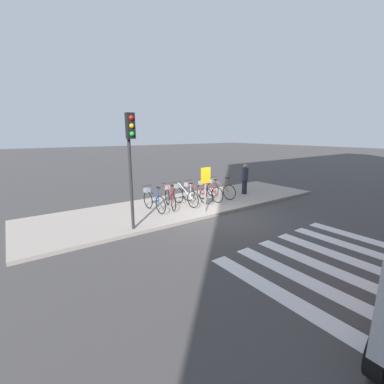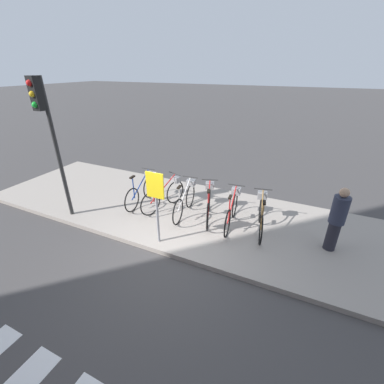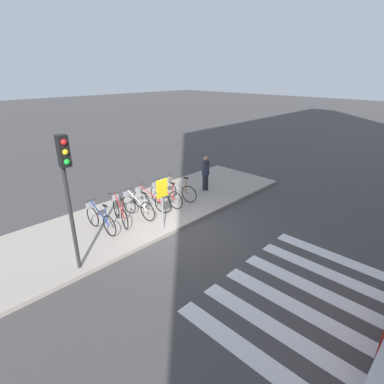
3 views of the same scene
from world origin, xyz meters
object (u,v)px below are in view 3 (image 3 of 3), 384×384
(parked_bicycle_4, at_px, (164,194))
(parked_bicycle_3, at_px, (150,199))
(parked_bicycle_5, at_px, (177,189))
(pedestrian, at_px, (206,173))
(traffic_light, at_px, (66,178))
(parked_bicycle_1, at_px, (119,210))
(parked_bicycle_2, at_px, (136,205))
(sign_post, at_px, (162,196))
(parked_bicycle_0, at_px, (99,218))

(parked_bicycle_4, bearing_deg, parked_bicycle_3, 175.31)
(parked_bicycle_5, relative_size, pedestrian, 1.08)
(traffic_light, bearing_deg, parked_bicycle_1, 34.96)
(parked_bicycle_2, relative_size, parked_bicycle_3, 1.05)
(parked_bicycle_2, xyz_separation_m, sign_post, (0.01, -1.49, 0.78))
(pedestrian, distance_m, sign_post, 4.05)
(parked_bicycle_3, relative_size, parked_bicycle_4, 0.96)
(parked_bicycle_5, distance_m, pedestrian, 1.68)
(parked_bicycle_4, bearing_deg, sign_post, -132.06)
(parked_bicycle_3, relative_size, parked_bicycle_5, 0.97)
(parked_bicycle_1, relative_size, traffic_light, 0.45)
(parked_bicycle_4, height_order, sign_post, sign_post)
(pedestrian, distance_m, traffic_light, 7.12)
(parked_bicycle_2, distance_m, parked_bicycle_4, 1.37)
(parked_bicycle_5, bearing_deg, parked_bicycle_0, -179.40)
(sign_post, bearing_deg, traffic_light, -179.08)
(traffic_light, bearing_deg, parked_bicycle_2, 27.38)
(parked_bicycle_1, relative_size, parked_bicycle_5, 0.98)
(parked_bicycle_1, xyz_separation_m, parked_bicycle_2, (0.69, -0.05, 0.00))
(parked_bicycle_2, xyz_separation_m, parked_bicycle_3, (0.68, 0.08, 0.00))
(parked_bicycle_0, bearing_deg, pedestrian, -0.73)
(parked_bicycle_1, height_order, sign_post, sign_post)
(parked_bicycle_1, height_order, pedestrian, pedestrian)
(pedestrian, bearing_deg, parked_bicycle_5, 176.38)
(parked_bicycle_1, bearing_deg, sign_post, -65.74)
(parked_bicycle_3, relative_size, traffic_light, 0.45)
(parked_bicycle_5, relative_size, traffic_light, 0.46)
(traffic_light, bearing_deg, parked_bicycle_4, 19.74)
(parked_bicycle_4, bearing_deg, pedestrian, -1.23)
(parked_bicycle_2, distance_m, parked_bicycle_3, 0.68)
(traffic_light, relative_size, sign_post, 2.03)
(parked_bicycle_5, distance_m, traffic_light, 5.75)
(parked_bicycle_4, bearing_deg, parked_bicycle_0, 179.70)
(parked_bicycle_0, xyz_separation_m, parked_bicycle_4, (2.85, -0.02, 0.00))
(parked_bicycle_5, bearing_deg, pedestrian, -3.62)
(parked_bicycle_0, bearing_deg, traffic_light, -133.29)
(parked_bicycle_2, distance_m, parked_bicycle_5, 2.12)
(parked_bicycle_2, height_order, sign_post, sign_post)
(parked_bicycle_2, bearing_deg, parked_bicycle_4, 0.78)
(parked_bicycle_5, distance_m, sign_post, 2.74)
(parked_bicycle_3, xyz_separation_m, parked_bicycle_5, (1.44, -0.00, 0.00))
(parked_bicycle_0, bearing_deg, parked_bicycle_4, -0.30)
(parked_bicycle_2, distance_m, traffic_light, 3.98)
(parked_bicycle_0, relative_size, pedestrian, 1.10)
(pedestrian, xyz_separation_m, sign_post, (-3.75, -1.46, 0.42))
(parked_bicycle_3, bearing_deg, parked_bicycle_5, -0.15)
(parked_bicycle_0, relative_size, parked_bicycle_1, 1.04)
(parked_bicycle_1, distance_m, parked_bicycle_5, 2.80)
(parked_bicycle_2, height_order, traffic_light, traffic_light)
(parked_bicycle_0, distance_m, parked_bicycle_2, 1.49)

